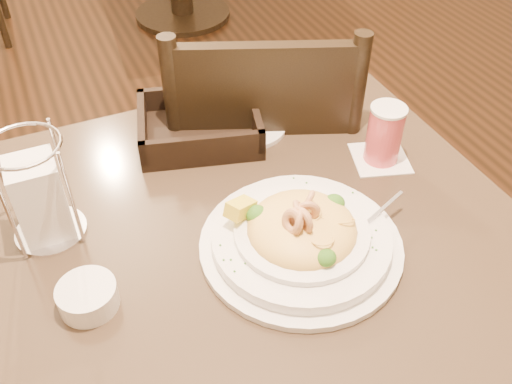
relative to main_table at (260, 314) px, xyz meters
name	(u,v)px	position (x,y,z in m)	size (l,w,h in m)	color
main_table	(260,314)	(0.00, 0.00, 0.00)	(0.90, 0.90, 0.71)	black
dining_chair_near	(261,171)	(0.17, 0.39, 0.01)	(0.55, 0.55, 0.93)	black
pasta_bowl	(301,235)	(0.05, -0.05, 0.26)	(0.37, 0.33, 0.11)	white
drink_glass	(384,135)	(0.30, 0.09, 0.28)	(0.13, 0.13, 0.12)	white
bread_basket	(200,128)	(0.00, 0.30, 0.25)	(0.28, 0.25, 0.07)	black
napkin_caddy	(40,197)	(-0.32, 0.15, 0.31)	(0.12, 0.12, 0.19)	silver
side_plate	(249,126)	(0.10, 0.29, 0.23)	(0.16, 0.16, 0.01)	white
butter_ramekin	(88,297)	(-0.29, -0.03, 0.24)	(0.09, 0.09, 0.04)	white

